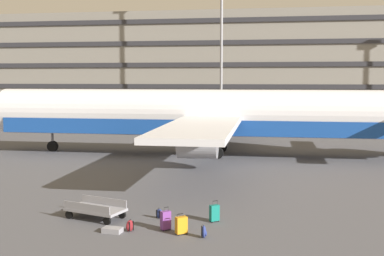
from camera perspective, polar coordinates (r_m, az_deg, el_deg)
ground_plane at (r=38.35m, az=-0.56°, el=-3.50°), size 600.00×600.00×0.00m
terminal_structure at (r=83.94m, az=4.83°, el=7.24°), size 152.98×18.84×16.61m
airliner at (r=39.25m, az=1.90°, el=1.51°), size 40.22×32.42×10.97m
light_mast_left at (r=67.31m, az=3.48°, el=12.96°), size 1.80×0.50×25.68m
suitcase_small at (r=21.51m, az=2.64°, el=-9.89°), size 0.46×0.42×0.95m
suitcase_black at (r=20.40m, az=-9.29°, el=-11.70°), size 0.85×0.56×0.21m
suitcase_silver at (r=20.39m, az=-3.11°, el=-10.70°), size 0.46×0.45×0.99m
suitcase_teal at (r=19.85m, az=-1.27°, el=-11.28°), size 0.52×0.48×0.83m
backpack_scuffed at (r=19.49m, az=1.41°, el=-12.06°), size 0.26×0.35×0.54m
backpack_purple at (r=20.41m, az=-7.29°, el=-11.30°), size 0.38×0.42×0.52m
backpack_laid_flat at (r=22.09m, az=-3.84°, el=-9.97°), size 0.37×0.31×0.49m
baggage_cart at (r=22.37m, az=-11.24°, el=-9.30°), size 3.35×2.03×0.82m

